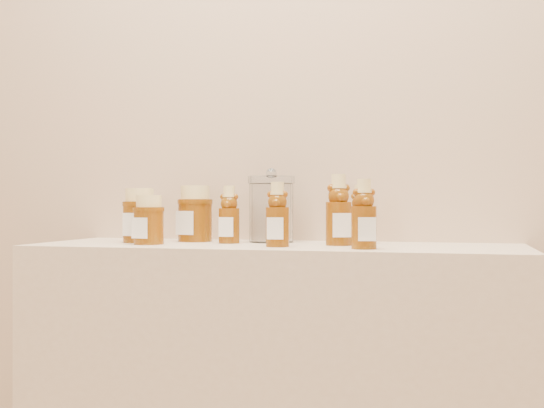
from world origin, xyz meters
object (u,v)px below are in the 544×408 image
(bear_bottle_back_left, at_px, (229,211))
(honey_jar_left, at_px, (140,215))
(glass_canister, at_px, (271,206))
(bear_bottle_front_left, at_px, (277,210))

(bear_bottle_back_left, height_order, honey_jar_left, bear_bottle_back_left)
(honey_jar_left, height_order, glass_canister, glass_canister)
(bear_bottle_back_left, distance_m, bear_bottle_front_left, 0.18)
(bear_bottle_front_left, relative_size, honey_jar_left, 1.22)
(bear_bottle_back_left, distance_m, honey_jar_left, 0.24)
(bear_bottle_back_left, xyz_separation_m, honey_jar_left, (-0.24, -0.02, -0.01))
(bear_bottle_back_left, xyz_separation_m, glass_canister, (0.09, 0.07, 0.01))
(honey_jar_left, distance_m, glass_canister, 0.34)
(bear_bottle_front_left, xyz_separation_m, glass_canister, (-0.06, 0.18, 0.01))
(glass_canister, bearing_deg, honey_jar_left, -164.33)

